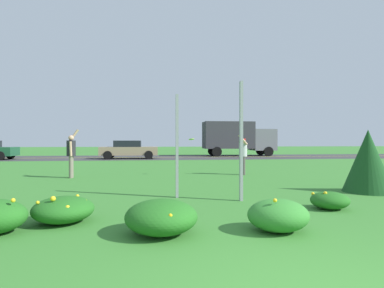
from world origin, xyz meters
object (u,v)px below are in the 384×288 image
object	(u,v)px
person_catcher_red_cap_gray_shirt	(243,153)
box_truck_gray	(237,137)
sign_post_by_roadside	(241,141)
car_tan_center_left	(129,149)
person_thrower_dark_shirt	(71,152)
frisbee_lime	(192,139)
sign_post_near_path	(177,146)

from	to	relation	value
person_catcher_red_cap_gray_shirt	box_truck_gray	size ratio (longest dim) A/B	0.26
sign_post_by_roadside	box_truck_gray	world-z (taller)	box_truck_gray
sign_post_by_roadside	person_catcher_red_cap_gray_shirt	bearing A→B (deg)	73.64
sign_post_by_roadside	car_tan_center_left	distance (m)	19.05
person_catcher_red_cap_gray_shirt	box_truck_gray	xyz separation A→B (m)	(4.16, 16.46, 0.86)
sign_post_by_roadside	person_thrower_dark_shirt	bearing A→B (deg)	133.81
car_tan_center_left	frisbee_lime	bearing A→B (deg)	-74.83
sign_post_by_roadside	box_truck_gray	distance (m)	23.02
frisbee_lime	box_truck_gray	size ratio (longest dim) A/B	0.04
person_thrower_dark_shirt	frisbee_lime	size ratio (longest dim) A/B	8.11
frisbee_lime	box_truck_gray	world-z (taller)	box_truck_gray
sign_post_near_path	sign_post_by_roadside	world-z (taller)	sign_post_by_roadside
sign_post_near_path	frisbee_lime	size ratio (longest dim) A/B	11.18
sign_post_by_roadside	person_catcher_red_cap_gray_shirt	distance (m)	6.06
sign_post_near_path	car_tan_center_left	distance (m)	18.15
person_catcher_red_cap_gray_shirt	frisbee_lime	size ratio (longest dim) A/B	7.27
sign_post_near_path	box_truck_gray	bearing A→B (deg)	71.17
car_tan_center_left	box_truck_gray	distance (m)	10.55
person_thrower_dark_shirt	car_tan_center_left	bearing A→B (deg)	84.41
sign_post_near_path	person_thrower_dark_shirt	bearing A→B (deg)	127.83
person_thrower_dark_shirt	frisbee_lime	distance (m)	4.80
frisbee_lime	car_tan_center_left	world-z (taller)	frisbee_lime
person_catcher_red_cap_gray_shirt	car_tan_center_left	xyz separation A→B (m)	(-5.68, 12.82, -0.20)
person_catcher_red_cap_gray_shirt	frisbee_lime	distance (m)	2.28
sign_post_by_roadside	box_truck_gray	xyz separation A→B (m)	(5.87, 22.26, 0.36)
sign_post_by_roadside	box_truck_gray	bearing A→B (deg)	75.24
box_truck_gray	person_thrower_dark_shirt	bearing A→B (deg)	-123.58
car_tan_center_left	box_truck_gray	bearing A→B (deg)	20.30
sign_post_near_path	sign_post_by_roadside	distance (m)	1.64
person_thrower_dark_shirt	box_truck_gray	distance (m)	20.14
frisbee_lime	car_tan_center_left	bearing A→B (deg)	105.17
sign_post_near_path	frisbee_lime	world-z (taller)	sign_post_near_path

